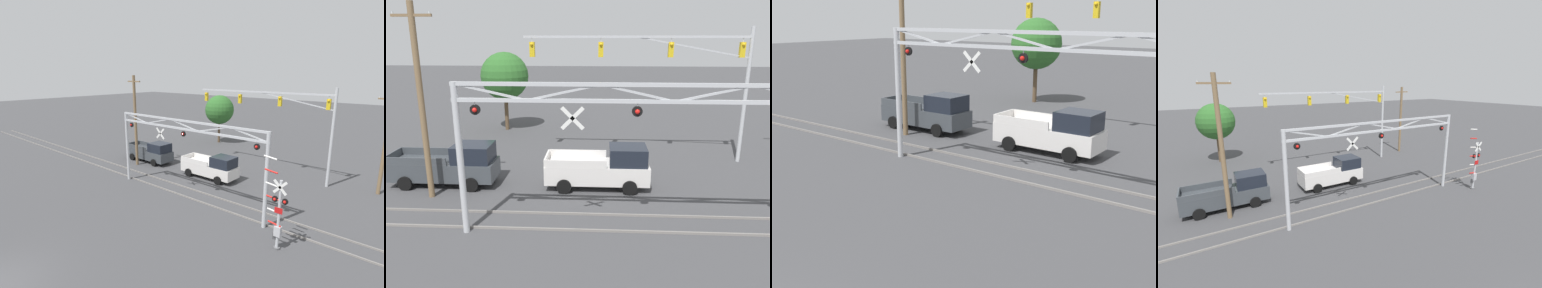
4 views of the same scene
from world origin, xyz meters
TOP-DOWN VIEW (x-y plane):
  - rail_track_near at (0.00, 12.87)m, footprint 80.00×0.08m
  - rail_track_far at (0.00, 14.31)m, footprint 80.00×0.08m
  - crossing_gantry at (-0.01, 12.59)m, footprint 13.54×0.28m
  - traffic_signal_span at (3.83, 22.24)m, footprint 13.48×0.39m
  - pickup_truck_lead at (-1.10, 17.58)m, footprint 5.30×2.14m
  - pickup_truck_following at (-9.17, 17.56)m, footprint 5.54×2.14m
  - utility_pole_left at (-9.53, 15.89)m, footprint 1.80×0.28m
  - background_tree_beyond_span at (-9.08, 29.79)m, footprint 3.86×3.86m

SIDE VIEW (x-z plane):
  - rail_track_near at x=0.00m, z-range 0.00..0.10m
  - rail_track_far at x=0.00m, z-range 0.00..0.10m
  - pickup_truck_lead at x=-1.10m, z-range -0.07..2.17m
  - pickup_truck_following at x=-9.17m, z-range -0.07..2.17m
  - crossing_gantry at x=-0.01m, z-range 1.22..7.26m
  - background_tree_beyond_span at x=-9.08m, z-range 1.26..7.68m
  - utility_pole_left at x=-9.53m, z-range 0.15..9.23m
  - traffic_signal_span at x=3.83m, z-range 1.74..9.92m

